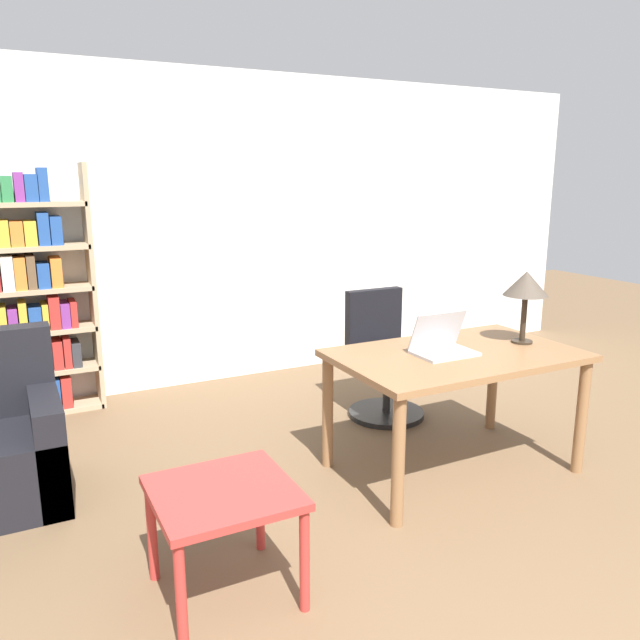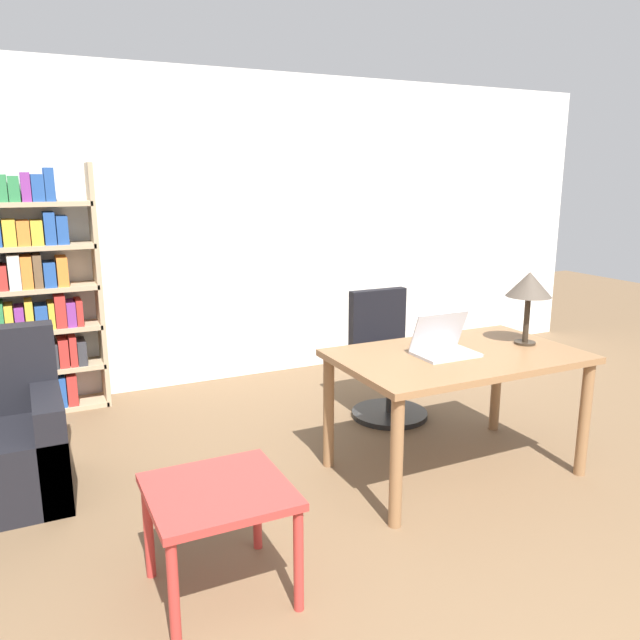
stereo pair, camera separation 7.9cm
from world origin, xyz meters
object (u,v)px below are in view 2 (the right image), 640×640
(laptop, at_px, (443,345))
(side_table_blue, at_px, (219,504))
(bookshelf, at_px, (30,299))
(desk, at_px, (457,369))
(table_lamp, at_px, (529,286))
(office_chair, at_px, (386,361))

(laptop, distance_m, side_table_blue, 1.71)
(laptop, height_order, bookshelf, bookshelf)
(desk, bearing_deg, table_lamp, -1.35)
(desk, relative_size, side_table_blue, 2.48)
(desk, height_order, laptop, laptop)
(table_lamp, distance_m, side_table_blue, 2.36)
(laptop, height_order, table_lamp, table_lamp)
(desk, distance_m, laptop, 0.18)
(table_lamp, xyz_separation_m, bookshelf, (-2.83, 2.25, -0.24))
(side_table_blue, relative_size, bookshelf, 0.31)
(table_lamp, distance_m, office_chair, 1.31)
(table_lamp, bearing_deg, side_table_blue, -166.96)
(office_chair, xyz_separation_m, bookshelf, (-2.43, 1.23, 0.48))
(laptop, relative_size, bookshelf, 0.19)
(office_chair, bearing_deg, side_table_blue, -139.58)
(desk, distance_m, bookshelf, 3.22)
(side_table_blue, bearing_deg, laptop, 19.00)
(side_table_blue, bearing_deg, table_lamp, 13.04)
(bookshelf, bearing_deg, desk, -44.08)
(bookshelf, bearing_deg, table_lamp, -38.45)
(desk, relative_size, bookshelf, 0.77)
(table_lamp, distance_m, bookshelf, 3.62)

